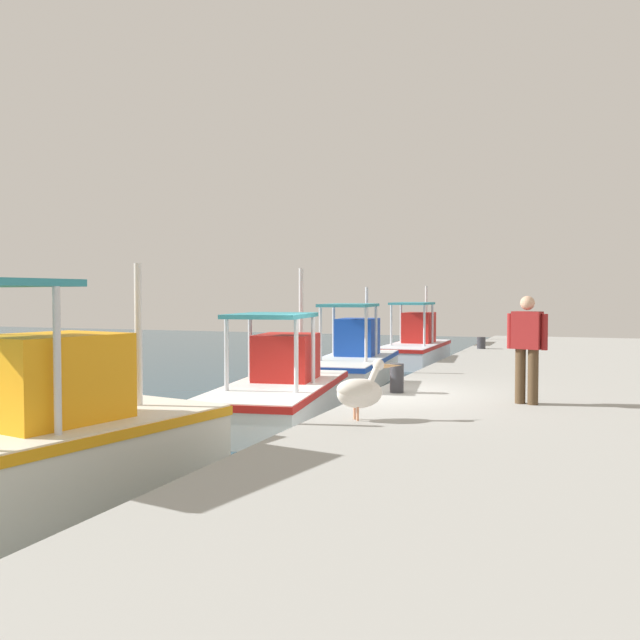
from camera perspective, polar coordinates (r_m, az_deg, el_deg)
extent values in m
cube|color=orange|center=(8.56, -21.79, -4.56)|extent=(1.74, 1.48, 1.03)
cylinder|color=silver|center=(7.70, -21.29, -3.21)|extent=(0.08, 0.08, 1.58)
cylinder|color=silver|center=(9.41, -15.07, -1.18)|extent=(0.10, 0.10, 1.91)
cube|color=white|center=(13.31, -3.54, -7.00)|extent=(5.32, 2.65, 0.76)
cube|color=red|center=(13.26, -3.54, -5.71)|extent=(5.37, 2.70, 0.12)
cube|color=red|center=(13.81, -2.84, -3.12)|extent=(1.59, 1.33, 0.93)
cylinder|color=silver|center=(11.92, -2.02, -3.06)|extent=(0.08, 0.08, 1.30)
cylinder|color=silver|center=(12.29, -7.89, -2.92)|extent=(0.08, 0.08, 1.30)
cylinder|color=silver|center=(13.25, -0.58, -2.54)|extent=(0.08, 0.08, 1.30)
cylinder|color=silver|center=(13.59, -5.92, -2.44)|extent=(0.08, 0.08, 1.30)
cube|color=teal|center=(12.71, -4.11, 0.38)|extent=(2.25, 1.68, 0.08)
cylinder|color=silver|center=(15.00, -1.60, -0.05)|extent=(0.10, 0.10, 2.32)
torus|color=orange|center=(14.07, -5.13, -3.03)|extent=(0.55, 0.19, 0.54)
cube|color=white|center=(18.98, 2.78, -4.28)|extent=(5.66, 2.36, 0.76)
cube|color=#1947B7|center=(18.95, 2.78, -3.37)|extent=(5.71, 2.41, 0.12)
cube|color=#1947B7|center=(19.57, 3.20, -1.42)|extent=(1.65, 1.22, 1.05)
cylinder|color=silver|center=(17.56, 3.90, -1.23)|extent=(0.08, 0.08, 1.41)
cylinder|color=silver|center=(17.83, 0.04, -1.18)|extent=(0.08, 0.08, 1.41)
cylinder|color=silver|center=(19.01, 4.75, -0.98)|extent=(0.08, 0.08, 1.41)
cylinder|color=silver|center=(19.26, 1.16, -0.93)|extent=(0.08, 0.08, 1.41)
cube|color=teal|center=(18.38, 2.47, 1.25)|extent=(2.36, 1.53, 0.08)
cylinder|color=silver|center=(20.89, 3.96, 0.07)|extent=(0.10, 0.10, 1.98)
cube|color=white|center=(24.81, 8.02, -2.83)|extent=(5.35, 1.75, 0.74)
cube|color=red|center=(24.79, 8.02, -2.16)|extent=(5.39, 1.80, 0.12)
cube|color=red|center=(25.40, 8.35, -0.62)|extent=(1.51, 1.03, 1.12)
cylinder|color=silver|center=(23.45, 8.80, -0.47)|extent=(0.08, 0.08, 1.42)
cylinder|color=silver|center=(23.72, 6.03, -0.43)|extent=(0.08, 0.08, 1.42)
cylinder|color=silver|center=(24.86, 9.46, -0.34)|extent=(0.08, 0.08, 1.42)
cylinder|color=silver|center=(25.11, 6.84, -0.30)|extent=(0.08, 0.08, 1.42)
cube|color=teal|center=(24.26, 7.79, 1.39)|extent=(2.18, 1.26, 0.08)
cylinder|color=silver|center=(26.69, 8.95, 0.58)|extent=(0.10, 0.10, 2.12)
torus|color=orange|center=(25.53, 7.12, -0.60)|extent=(0.54, 0.11, 0.54)
cylinder|color=tan|center=(9.14, 3.20, -7.81)|extent=(0.04, 0.04, 0.22)
cylinder|color=tan|center=(9.26, 2.94, -7.69)|extent=(0.04, 0.04, 0.22)
ellipsoid|color=white|center=(9.18, 3.36, -6.20)|extent=(0.65, 0.70, 0.40)
ellipsoid|color=silver|center=(9.15, 3.07, -5.84)|extent=(0.63, 0.65, 0.28)
cylinder|color=white|center=(9.22, 4.48, -4.79)|extent=(0.19, 0.21, 0.27)
sphere|color=white|center=(9.23, 4.95, -3.78)|extent=(0.22, 0.22, 0.16)
cone|color=#F2B272|center=(9.31, 6.10, -3.86)|extent=(0.24, 0.28, 0.07)
cylinder|color=#4C3823|center=(10.93, 17.53, -4.60)|extent=(0.16, 0.16, 0.86)
cylinder|color=#4C3823|center=(10.99, 16.54, -4.55)|extent=(0.16, 0.16, 0.86)
cube|color=maroon|center=(10.90, 17.07, -0.83)|extent=(0.35, 0.48, 0.58)
cylinder|color=maroon|center=(10.82, 18.41, -0.97)|extent=(0.10, 0.10, 0.55)
cylinder|color=maroon|center=(10.99, 15.76, -0.90)|extent=(0.10, 0.10, 0.55)
sphere|color=tan|center=(10.89, 17.10, 1.38)|extent=(0.22, 0.22, 0.22)
cylinder|color=#333338|center=(11.81, 6.50, -4.89)|extent=(0.24, 0.24, 0.50)
cylinder|color=#333338|center=(22.00, 13.45, -1.89)|extent=(0.26, 0.26, 0.37)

